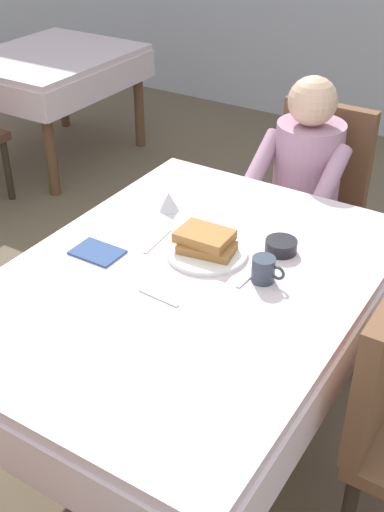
{
  "coord_description": "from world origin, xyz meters",
  "views": [
    {
      "loc": [
        0.94,
        -1.46,
        1.94
      ],
      "look_at": [
        -0.0,
        0.04,
        0.79
      ],
      "focal_mm": 45.51,
      "sensor_mm": 36.0,
      "label": 1
    }
  ],
  "objects_px": {
    "breakfast_stack": "(206,241)",
    "knife_right_of_plate": "(253,273)",
    "bowl_butter": "(281,246)",
    "background_table_far": "(51,71)",
    "diner_person": "(303,178)",
    "chair_diner": "(314,192)",
    "plate_breakfast": "(207,252)",
    "fork_left_of_plate": "(158,241)",
    "dining_table_main": "(186,298)",
    "spoon_near_edge": "(158,298)",
    "syrup_pitcher": "(169,201)",
    "cup_coffee": "(264,270)"
  },
  "relations": [
    {
      "from": "chair_diner",
      "to": "syrup_pitcher",
      "type": "distance_m",
      "value": 0.91
    },
    {
      "from": "cup_coffee",
      "to": "bowl_butter",
      "type": "distance_m",
      "value": 0.19
    },
    {
      "from": "fork_left_of_plate",
      "to": "knife_right_of_plate",
      "type": "xyz_separation_m",
      "value": [
        0.38,
        0.0,
        0.0
      ]
    },
    {
      "from": "spoon_near_edge",
      "to": "background_table_far",
      "type": "relative_size",
      "value": 0.13
    },
    {
      "from": "spoon_near_edge",
      "to": "cup_coffee",
      "type": "bearing_deg",
      "value": 51.57
    },
    {
      "from": "dining_table_main",
      "to": "chair_diner",
      "type": "bearing_deg",
      "value": 91.28
    },
    {
      "from": "chair_diner",
      "to": "knife_right_of_plate",
      "type": "bearing_deg",
      "value": 101.2
    },
    {
      "from": "dining_table_main",
      "to": "spoon_near_edge",
      "type": "height_order",
      "value": "spoon_near_edge"
    },
    {
      "from": "diner_person",
      "to": "plate_breakfast",
      "type": "xyz_separation_m",
      "value": [
        0.02,
        -0.87,
        0.08
      ]
    },
    {
      "from": "syrup_pitcher",
      "to": "fork_left_of_plate",
      "type": "xyz_separation_m",
      "value": [
        0.09,
        -0.21,
        -0.04
      ]
    },
    {
      "from": "knife_right_of_plate",
      "to": "background_table_far",
      "type": "bearing_deg",
      "value": 58.83
    },
    {
      "from": "plate_breakfast",
      "to": "background_table_far",
      "type": "height_order",
      "value": "plate_breakfast"
    },
    {
      "from": "diner_person",
      "to": "knife_right_of_plate",
      "type": "distance_m",
      "value": 0.91
    },
    {
      "from": "fork_left_of_plate",
      "to": "background_table_far",
      "type": "xyz_separation_m",
      "value": [
        -1.97,
        1.59,
        -0.12
      ]
    },
    {
      "from": "chair_diner",
      "to": "spoon_near_edge",
      "type": "height_order",
      "value": "chair_diner"
    },
    {
      "from": "diner_person",
      "to": "cup_coffee",
      "type": "bearing_deg",
      "value": 105.55
    },
    {
      "from": "breakfast_stack",
      "to": "spoon_near_edge",
      "type": "distance_m",
      "value": 0.3
    },
    {
      "from": "plate_breakfast",
      "to": "bowl_butter",
      "type": "height_order",
      "value": "bowl_butter"
    },
    {
      "from": "syrup_pitcher",
      "to": "spoon_near_edge",
      "type": "height_order",
      "value": "syrup_pitcher"
    },
    {
      "from": "cup_coffee",
      "to": "knife_right_of_plate",
      "type": "xyz_separation_m",
      "value": [
        -0.05,
        0.02,
        -0.04
      ]
    },
    {
      "from": "bowl_butter",
      "to": "background_table_far",
      "type": "xyz_separation_m",
      "value": [
        -2.37,
        1.42,
        -0.14
      ]
    },
    {
      "from": "dining_table_main",
      "to": "syrup_pitcher",
      "type": "distance_m",
      "value": 0.47
    },
    {
      "from": "fork_left_of_plate",
      "to": "spoon_near_edge",
      "type": "bearing_deg",
      "value": -150.22
    },
    {
      "from": "breakfast_stack",
      "to": "knife_right_of_plate",
      "type": "distance_m",
      "value": 0.2
    },
    {
      "from": "diner_person",
      "to": "bowl_butter",
      "type": "xyz_separation_m",
      "value": [
        0.22,
        -0.72,
        0.09
      ]
    },
    {
      "from": "background_table_far",
      "to": "diner_person",
      "type": "bearing_deg",
      "value": -18.23
    },
    {
      "from": "chair_diner",
      "to": "syrup_pitcher",
      "type": "height_order",
      "value": "chair_diner"
    },
    {
      "from": "bowl_butter",
      "to": "background_table_far",
      "type": "height_order",
      "value": "bowl_butter"
    },
    {
      "from": "plate_breakfast",
      "to": "fork_left_of_plate",
      "type": "height_order",
      "value": "plate_breakfast"
    },
    {
      "from": "spoon_near_edge",
      "to": "dining_table_main",
      "type": "bearing_deg",
      "value": 91.21
    },
    {
      "from": "bowl_butter",
      "to": "background_table_far",
      "type": "distance_m",
      "value": 2.77
    },
    {
      "from": "knife_right_of_plate",
      "to": "spoon_near_edge",
      "type": "height_order",
      "value": "same"
    },
    {
      "from": "chair_diner",
      "to": "bowl_butter",
      "type": "xyz_separation_m",
      "value": [
        0.22,
        -0.87,
        0.23
      ]
    },
    {
      "from": "background_table_far",
      "to": "syrup_pitcher",
      "type": "bearing_deg",
      "value": -36.33
    },
    {
      "from": "dining_table_main",
      "to": "bowl_butter",
      "type": "distance_m",
      "value": 0.37
    },
    {
      "from": "diner_person",
      "to": "plate_breakfast",
      "type": "relative_size",
      "value": 4.0
    },
    {
      "from": "bowl_butter",
      "to": "dining_table_main",
      "type": "bearing_deg",
      "value": -123.85
    },
    {
      "from": "fork_left_of_plate",
      "to": "knife_right_of_plate",
      "type": "relative_size",
      "value": 0.9
    },
    {
      "from": "chair_diner",
      "to": "plate_breakfast",
      "type": "xyz_separation_m",
      "value": [
        0.02,
        -1.02,
        0.22
      ]
    },
    {
      "from": "knife_right_of_plate",
      "to": "breakfast_stack",
      "type": "bearing_deg",
      "value": 86.69
    },
    {
      "from": "plate_breakfast",
      "to": "spoon_near_edge",
      "type": "relative_size",
      "value": 1.87
    },
    {
      "from": "plate_breakfast",
      "to": "spoon_near_edge",
      "type": "height_order",
      "value": "plate_breakfast"
    },
    {
      "from": "breakfast_stack",
      "to": "spoon_near_edge",
      "type": "xyz_separation_m",
      "value": [
        0.01,
        -0.3,
        -0.05
      ]
    },
    {
      "from": "chair_diner",
      "to": "background_table_far",
      "type": "distance_m",
      "value": 2.22
    },
    {
      "from": "dining_table_main",
      "to": "plate_breakfast",
      "type": "bearing_deg",
      "value": 93.8
    },
    {
      "from": "chair_diner",
      "to": "background_table_far",
      "type": "height_order",
      "value": "chair_diner"
    },
    {
      "from": "cup_coffee",
      "to": "plate_breakfast",
      "type": "bearing_deg",
      "value": 170.5
    },
    {
      "from": "bowl_butter",
      "to": "knife_right_of_plate",
      "type": "height_order",
      "value": "bowl_butter"
    },
    {
      "from": "diner_person",
      "to": "breakfast_stack",
      "type": "bearing_deg",
      "value": 90.68
    },
    {
      "from": "dining_table_main",
      "to": "bowl_butter",
      "type": "height_order",
      "value": "bowl_butter"
    }
  ]
}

